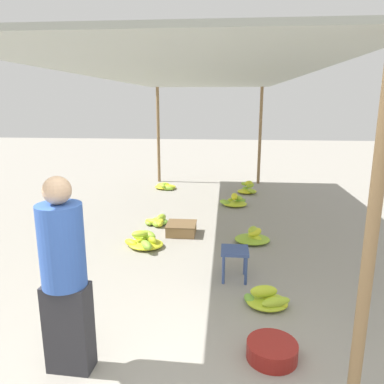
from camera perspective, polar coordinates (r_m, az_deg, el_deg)
canopy_post_front_right at (r=2.54m, az=25.35°, el=-8.82°), size 0.08×0.08×2.54m
canopy_post_back_left at (r=10.30m, az=-5.15°, el=8.56°), size 0.08×0.08×2.54m
canopy_post_back_right at (r=10.17m, az=10.33°, el=8.33°), size 0.08×0.08×2.54m
canopy_tarp at (r=6.18m, az=0.77°, el=17.21°), size 3.13×8.29×0.04m
vendor_foreground at (r=3.18m, az=-18.88°, el=-11.81°), size 0.38×0.37×1.65m
stool at (r=4.74m, az=6.52°, el=-9.51°), size 0.34×0.34×0.40m
basin_black at (r=3.60m, az=12.09°, el=-22.56°), size 0.44×0.44×0.15m
banana_pile_left_0 at (r=5.81m, az=-7.20°, el=-7.50°), size 0.64×0.63×0.26m
banana_pile_left_1 at (r=9.58m, az=-4.13°, el=0.85°), size 0.54×0.57×0.16m
banana_pile_left_2 at (r=6.82m, az=-5.34°, el=-4.44°), size 0.44×0.48×0.17m
banana_pile_right_0 at (r=9.17m, az=8.48°, el=0.45°), size 0.46×0.59×0.31m
banana_pile_right_1 at (r=6.05m, az=9.28°, el=-6.76°), size 0.56×0.50×0.26m
banana_pile_right_2 at (r=8.06m, az=6.54°, el=-1.42°), size 0.63×0.52×0.28m
banana_pile_right_3 at (r=4.31m, az=11.41°, el=-15.85°), size 0.53×0.42×0.25m
crate_near at (r=6.33m, az=-1.63°, el=-5.60°), size 0.49×0.49×0.19m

